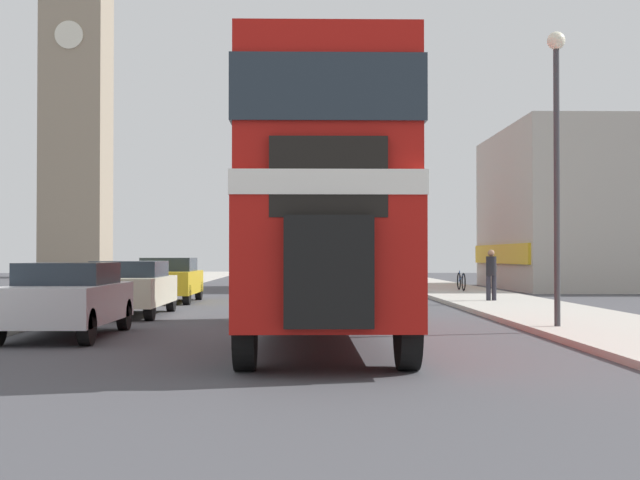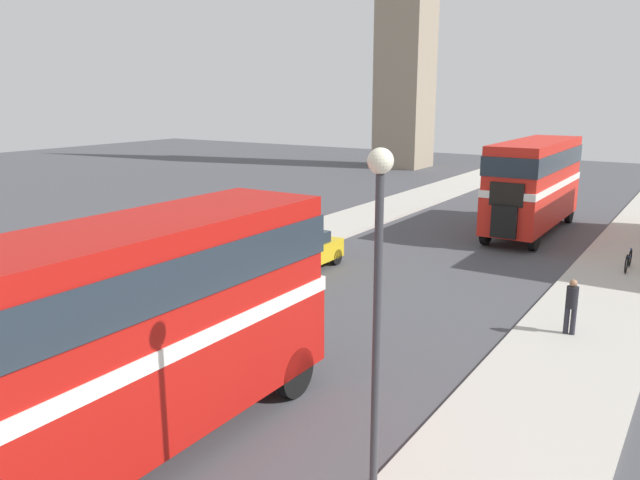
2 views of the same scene
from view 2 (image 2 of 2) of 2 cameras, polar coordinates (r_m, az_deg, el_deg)
The scene contains 8 objects.
ground_plane at distance 13.73m, azimuth -17.25°, elevation -16.48°, with size 120.00×120.00×0.00m, color #47474C.
double_decker_bus at distance 11.28m, azimuth -20.28°, elevation -8.48°, with size 2.45×11.08×4.45m.
bus_distant at distance 31.80m, azimuth 19.01°, elevation 5.32°, with size 2.44×9.26×4.46m.
car_parked_mid at distance 19.15m, azimuth -13.33°, elevation -5.18°, with size 1.82×4.28×1.38m.
car_parked_far at distance 23.86m, azimuth -2.09°, elevation -1.08°, with size 1.80×4.05×1.45m.
pedestrian_walking at distance 18.65m, azimuth 22.01°, elevation -5.39°, with size 0.32×0.32×1.58m.
bicycle_on_pavement at distance 26.39m, azimuth 26.36°, elevation -1.68°, with size 0.05×1.76×0.78m.
street_lamp at distance 8.80m, azimuth 5.29°, elevation -4.81°, with size 0.36×0.36×5.86m.
Camera 2 is at (9.42, -7.42, 6.69)m, focal length 35.00 mm.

